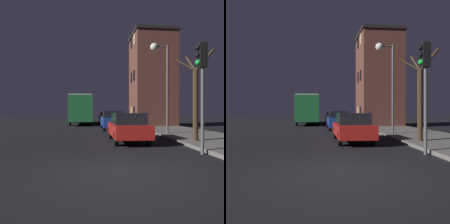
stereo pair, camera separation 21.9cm
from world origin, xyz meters
TOP-DOWN VIEW (x-y plane):
  - ground_plane at (0.00, 0.00)m, footprint 120.00×120.00m
  - brick_building at (5.79, 17.41)m, footprint 4.43×4.80m
  - streetlamp at (3.70, 8.30)m, footprint 1.23×0.51m
  - traffic_light at (3.23, 2.09)m, footprint 0.43×0.24m
  - bare_tree at (4.35, 4.79)m, footprint 1.73×1.49m
  - bus at (-1.87, 22.17)m, footprint 2.58×10.22m
  - car_near_lane at (1.08, 5.74)m, footprint 1.72×4.25m
  - car_mid_lane at (1.08, 13.47)m, footprint 1.85×4.78m
  - car_far_lane at (1.14, 21.36)m, footprint 1.72×4.36m

SIDE VIEW (x-z plane):
  - ground_plane at x=0.00m, z-range 0.00..0.00m
  - car_far_lane at x=1.14m, z-range 0.04..1.53m
  - car_near_lane at x=1.08m, z-range 0.03..1.54m
  - car_mid_lane at x=1.08m, z-range 0.03..1.66m
  - bus at x=-1.87m, z-range 0.34..3.78m
  - bare_tree at x=4.35m, z-range 0.06..4.60m
  - traffic_light at x=3.23m, z-range 0.91..5.04m
  - streetlamp at x=3.70m, z-range 1.63..7.55m
  - brick_building at x=5.79m, z-range 0.17..10.00m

